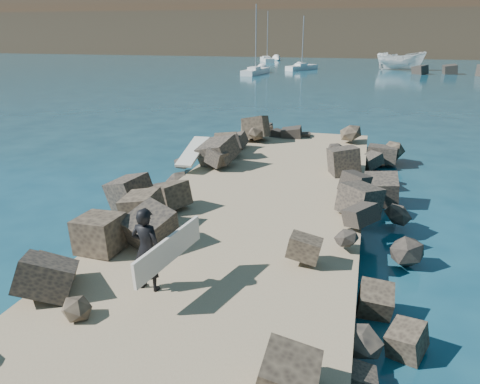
{
  "coord_description": "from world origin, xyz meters",
  "views": [
    {
      "loc": [
        2.9,
        -11.63,
        5.3
      ],
      "look_at": [
        0.0,
        -1.0,
        1.5
      ],
      "focal_mm": 35.0,
      "sensor_mm": 36.0,
      "label": 1
    }
  ],
  "objects_px": {
    "sailboat_a": "(255,71)",
    "surfboard_resting": "(193,154)",
    "boat_imported": "(401,61)",
    "surfer_with_board": "(150,249)"
  },
  "relations": [
    {
      "from": "sailboat_a",
      "to": "surfboard_resting",
      "type": "bearing_deg",
      "value": -79.4
    },
    {
      "from": "boat_imported",
      "to": "surfer_with_board",
      "type": "relative_size",
      "value": 3.31
    },
    {
      "from": "surfboard_resting",
      "to": "surfer_with_board",
      "type": "relative_size",
      "value": 1.18
    },
    {
      "from": "sailboat_a",
      "to": "surfer_with_board",
      "type": "bearing_deg",
      "value": -78.63
    },
    {
      "from": "surfboard_resting",
      "to": "boat_imported",
      "type": "bearing_deg",
      "value": 77.12
    },
    {
      "from": "boat_imported",
      "to": "surfer_with_board",
      "type": "xyz_separation_m",
      "value": [
        -7.68,
        -65.51,
        0.14
      ]
    },
    {
      "from": "surfboard_resting",
      "to": "surfer_with_board",
      "type": "xyz_separation_m",
      "value": [
        2.3,
        -8.36,
        0.39
      ]
    },
    {
      "from": "boat_imported",
      "to": "surfboard_resting",
      "type": "bearing_deg",
      "value": 179.05
    },
    {
      "from": "surfer_with_board",
      "to": "sailboat_a",
      "type": "height_order",
      "value": "sailboat_a"
    },
    {
      "from": "surfboard_resting",
      "to": "surfer_with_board",
      "type": "distance_m",
      "value": 8.68
    }
  ]
}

